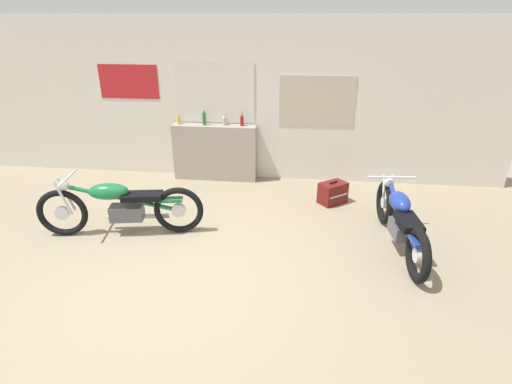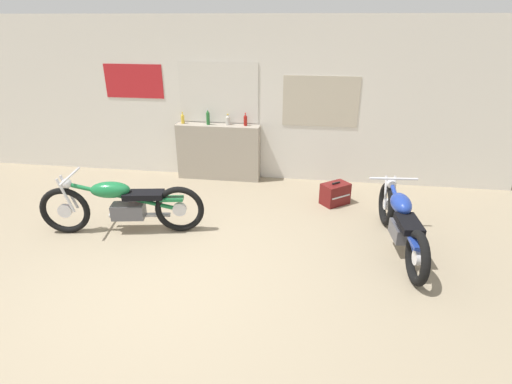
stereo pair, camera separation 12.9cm
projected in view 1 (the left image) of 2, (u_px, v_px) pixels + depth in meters
name	position (u px, v px, depth m)	size (l,w,h in m)	color
ground_plane	(166.00, 282.00, 4.49)	(24.00, 24.00, 0.00)	gray
wall_back	(221.00, 100.00, 7.00)	(10.00, 0.07, 2.80)	silver
sill_counter	(215.00, 152.00, 7.21)	(1.49, 0.28, 1.00)	gray
bottle_leftmost	(179.00, 119.00, 7.06)	(0.06, 0.06, 0.20)	gold
bottle_left_center	(204.00, 118.00, 6.98)	(0.06, 0.06, 0.29)	#23662D
bottle_center	(224.00, 120.00, 7.01)	(0.08, 0.08, 0.19)	#B7B2A8
bottle_right_center	(242.00, 120.00, 6.94)	(0.06, 0.06, 0.22)	maroon
motorcycle_green	(121.00, 206.00, 5.35)	(2.20, 0.70, 0.85)	black
motorcycle_blue	(400.00, 221.00, 5.04)	(0.64, 2.01, 0.77)	black
hard_case_darkred	(333.00, 193.00, 6.36)	(0.50, 0.48, 0.36)	maroon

